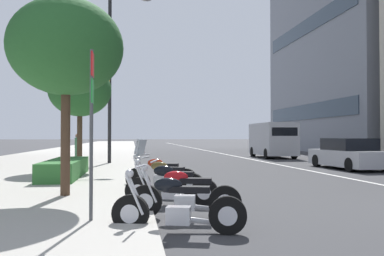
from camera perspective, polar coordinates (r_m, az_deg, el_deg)
sidewalk_right_plaza at (r=36.88m, az=-15.05°, el=-3.37°), size 160.00×9.58×0.15m
lane_centre_stripe at (r=42.35m, az=2.51°, el=-3.21°), size 110.00×0.16×0.01m
motorcycle_second_in_row at (r=6.75m, az=-2.08°, el=-10.86°), size 0.78×2.13×1.08m
motorcycle_far_end_row at (r=7.91m, az=-1.15°, el=-9.38°), size 0.71×2.10×1.09m
motorcycle_nearest_camera at (r=9.42m, az=-3.05°, el=-8.07°), size 0.86×2.06×1.08m
motorcycle_mid_row at (r=10.85m, az=-3.88°, el=-7.02°), size 1.07×1.93×1.46m
motorcycle_under_tarp at (r=12.10m, az=-4.47°, el=-6.40°), size 0.89×2.04×1.47m
car_mid_block_traffic at (r=20.97m, az=20.68°, el=-3.44°), size 4.72×2.03×1.44m
delivery_van_ahead at (r=30.46m, az=10.97°, el=-1.51°), size 5.07×2.22×2.48m
parking_sign_by_curb at (r=7.14m, az=-13.58°, el=1.97°), size 0.32×0.06×2.85m
street_lamp_with_banners at (r=22.48m, az=-10.44°, el=8.59°), size 1.26×2.29×8.89m
clipped_hedge_bed at (r=14.99m, az=-17.01°, el=-5.30°), size 4.65×1.10×0.59m
street_tree_mid_sidewalk at (r=10.51m, az=-16.89°, el=10.50°), size 2.71×2.71×4.67m
street_tree_far_plaza at (r=18.43m, az=-15.11°, el=5.00°), size 2.65×2.65×4.50m
pedestrian_on_plaza at (r=23.04m, az=-15.46°, el=-2.67°), size 0.43×0.31×1.53m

